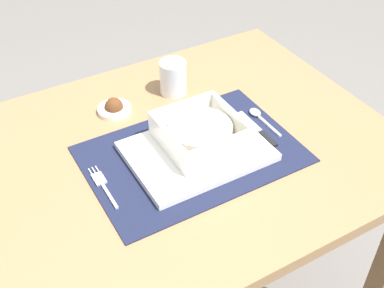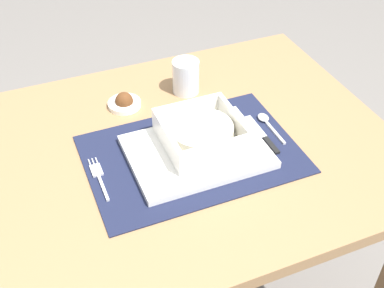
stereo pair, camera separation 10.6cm
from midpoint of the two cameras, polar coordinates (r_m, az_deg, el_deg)
name	(u,v)px [view 1 (the left image)]	position (r m, az deg, el deg)	size (l,w,h in m)	color
dining_table	(175,181)	(1.16, -4.55, -4.38)	(0.97, 0.73, 0.70)	#936D47
placemat	(192,154)	(1.08, -2.81, -1.28)	(0.45, 0.31, 0.00)	#191E38
serving_plate	(197,151)	(1.07, -2.27, -0.94)	(0.29, 0.21, 0.02)	white
porridge_bowl	(200,133)	(1.07, -1.89, 1.12)	(0.17, 0.17, 0.06)	white
fork	(102,184)	(1.03, -13.14, -4.56)	(0.02, 0.13, 0.00)	silver
spoon	(258,115)	(1.18, 5.00, 3.20)	(0.02, 0.11, 0.01)	silver
butter_knife	(259,131)	(1.13, 5.04, 1.41)	(0.01, 0.14, 0.01)	black
drinking_glass	(173,79)	(1.25, -4.62, 7.28)	(0.07, 0.07, 0.09)	white
condiment_saucer	(114,108)	(1.21, -11.34, 3.94)	(0.08, 0.08, 0.04)	white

